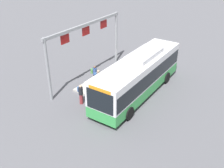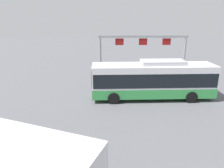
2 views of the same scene
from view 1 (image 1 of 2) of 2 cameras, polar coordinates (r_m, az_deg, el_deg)
The scene contains 8 objects.
ground_plane at distance 22.03m, azimuth 5.61°, elevation -2.07°, with size 120.00×120.00×0.00m, color #56565B.
platform_curb at distance 25.16m, azimuth 1.50°, elevation 2.42°, with size 10.00×2.80×0.16m, color #B2ADA3.
bus_main at distance 21.17m, azimuth 5.85°, elevation 2.15°, with size 10.73×2.85×3.46m.
person_boarding at distance 20.32m, azimuth -6.85°, elevation -2.10°, with size 0.49×0.60×1.67m.
person_waiting_near at distance 22.86m, azimuth -3.84°, elevation 2.22°, with size 0.54×0.61×1.67m.
person_waiting_mid at distance 22.09m, azimuth -3.01°, elevation 1.25°, with size 0.53×0.61×1.67m.
platform_sign_gantry at distance 23.06m, azimuth -5.65°, elevation 9.73°, with size 9.70×0.24×5.20m.
trash_bin at distance 28.40m, azimuth 6.37°, elevation 6.62°, with size 0.52×0.52×0.90m, color #2D5133.
Camera 1 is at (16.68, 8.96, 11.26)m, focal length 41.79 mm.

